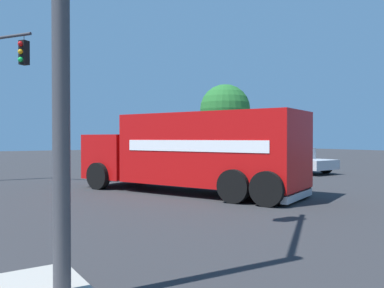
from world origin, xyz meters
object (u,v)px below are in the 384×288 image
(delivery_truck, at_px, (193,151))
(pickup_silver, at_px, (289,159))
(shade_tree_near, at_px, (225,109))
(pedestrian_near_corner, at_px, (225,148))

(delivery_truck, xyz_separation_m, pickup_silver, (-9.03, -3.82, -0.72))
(delivery_truck, height_order, shade_tree_near, shade_tree_near)
(delivery_truck, relative_size, shade_tree_near, 1.35)
(pickup_silver, relative_size, shade_tree_near, 0.83)
(delivery_truck, bearing_deg, pedestrian_near_corner, -132.38)
(delivery_truck, distance_m, pickup_silver, 9.83)
(pickup_silver, bearing_deg, shade_tree_near, -110.63)
(delivery_truck, bearing_deg, shade_tree_near, -131.59)
(delivery_truck, distance_m, shade_tree_near, 20.09)
(pedestrian_near_corner, bearing_deg, delivery_truck, 47.62)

